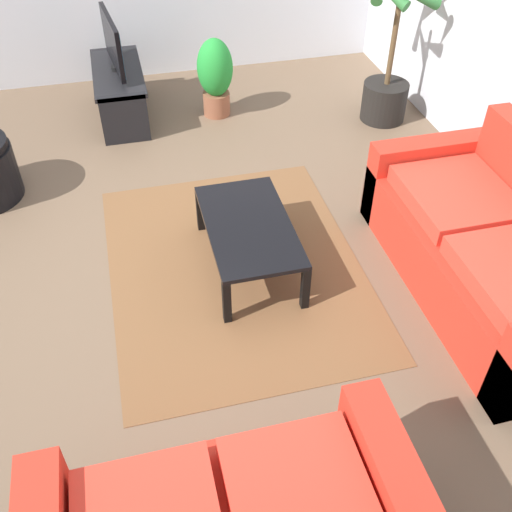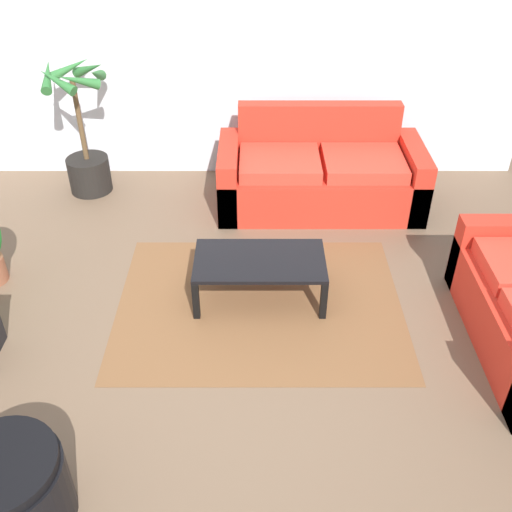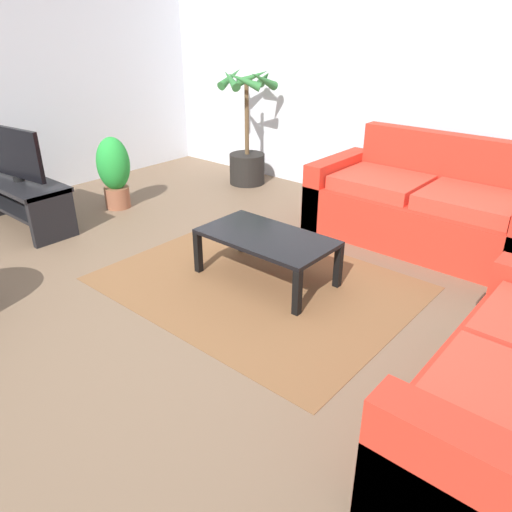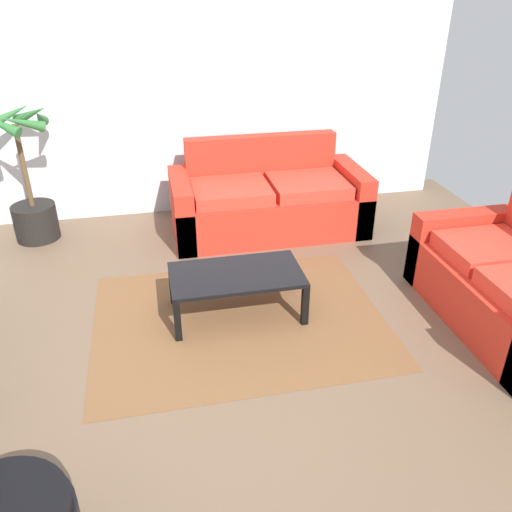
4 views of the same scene
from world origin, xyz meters
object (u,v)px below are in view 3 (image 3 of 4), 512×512
(tv_stand, at_px, (23,197))
(potted_palm, at_px, (247,144))
(potted_plant_small, at_px, (114,170))
(tv, at_px, (13,153))
(coffee_table, at_px, (266,241))
(couch_main, at_px, (424,209))

(tv_stand, bearing_deg, potted_palm, 74.26)
(potted_plant_small, bearing_deg, tv, -102.65)
(tv_stand, distance_m, coffee_table, 2.49)
(coffee_table, bearing_deg, couch_main, 68.02)
(couch_main, distance_m, tv_stand, 3.67)
(tv, relative_size, coffee_table, 0.80)
(couch_main, bearing_deg, potted_palm, 173.38)
(tv_stand, bearing_deg, potted_plant_small, 77.41)
(tv_stand, xyz_separation_m, tv, (-0.00, 0.00, 0.41))
(tv_stand, xyz_separation_m, potted_plant_small, (0.20, 0.88, 0.10))
(couch_main, xyz_separation_m, tv, (-2.98, -2.13, 0.41))
(tv, height_order, potted_palm, potted_palm)
(coffee_table, distance_m, potted_palm, 2.44)
(tv, xyz_separation_m, potted_palm, (0.68, 2.40, -0.24))
(tv, relative_size, potted_plant_small, 1.08)
(coffee_table, bearing_deg, tv, -164.31)
(potted_plant_small, bearing_deg, potted_palm, 72.48)
(coffee_table, height_order, potted_plant_small, potted_plant_small)
(coffee_table, bearing_deg, potted_plant_small, 174.63)
(tv_stand, distance_m, potted_plant_small, 0.91)
(tv_stand, bearing_deg, coffee_table, 15.76)
(couch_main, relative_size, tv_stand, 1.76)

